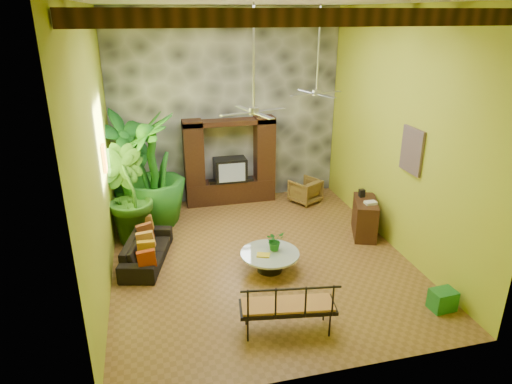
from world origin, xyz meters
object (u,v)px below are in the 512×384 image
object	(u,v)px
coffee_table	(270,259)
sofa	(147,250)
tall_plant_c	(152,170)
entertainment_center	(230,168)
ceiling_fan_back	(317,83)
ceiling_fan_front	(254,100)
wicker_armchair	(305,191)
iron_bench	(289,305)
side_console	(365,218)
tall_plant_b	(126,195)
tall_plant_a	(128,166)
green_bin	(443,300)

from	to	relation	value
coffee_table	sofa	bearing A→B (deg)	158.12
tall_plant_c	sofa	bearing A→B (deg)	-98.00
entertainment_center	ceiling_fan_back	distance (m)	3.50
ceiling_fan_front	wicker_armchair	world-z (taller)	ceiling_fan_front
ceiling_fan_front	wicker_armchair	xyz separation A→B (m)	(2.16, 3.00, -3.08)
wicker_armchair	iron_bench	bearing A→B (deg)	38.68
coffee_table	side_console	world-z (taller)	side_console
ceiling_fan_front	tall_plant_b	size ratio (longest dim) A/B	0.85
entertainment_center	ceiling_fan_front	xyz separation A→B (m)	(-0.20, -3.54, 2.44)
coffee_table	iron_bench	distance (m)	1.97
sofa	iron_bench	world-z (taller)	iron_bench
tall_plant_a	green_bin	bearing A→B (deg)	-45.05
tall_plant_a	ceiling_fan_front	bearing A→B (deg)	-52.27
green_bin	iron_bench	bearing A→B (deg)	179.49
entertainment_center	tall_plant_b	world-z (taller)	entertainment_center
ceiling_fan_front	side_console	distance (m)	4.18
iron_bench	side_console	size ratio (longest dim) A/B	1.50
tall_plant_a	side_console	world-z (taller)	tall_plant_a
tall_plant_b	iron_bench	world-z (taller)	tall_plant_b
tall_plant_b	iron_bench	size ratio (longest dim) A/B	1.36
iron_bench	entertainment_center	bearing A→B (deg)	97.20
iron_bench	green_bin	xyz separation A→B (m)	(2.80, -0.02, -0.35)
sofa	side_console	distance (m)	4.93
tall_plant_b	side_console	xyz separation A→B (m)	(5.28, -1.04, -0.66)
coffee_table	green_bin	xyz separation A→B (m)	(2.57, -1.96, -0.07)
coffee_table	green_bin	world-z (taller)	coffee_table
tall_plant_c	iron_bench	bearing A→B (deg)	-68.60
entertainment_center	iron_bench	xyz separation A→B (m)	(-0.15, -5.67, -0.43)
iron_bench	tall_plant_b	bearing A→B (deg)	130.78
wicker_armchair	coffee_table	size ratio (longest dim) A/B	0.61
ceiling_fan_front	tall_plant_b	bearing A→B (deg)	142.83
entertainment_center	green_bin	distance (m)	6.33
ceiling_fan_front	green_bin	bearing A→B (deg)	-37.13
coffee_table	green_bin	distance (m)	3.24
entertainment_center	wicker_armchair	world-z (taller)	entertainment_center
ceiling_fan_front	green_bin	distance (m)	4.81
wicker_armchair	tall_plant_a	xyz separation A→B (m)	(-4.56, 0.11, 1.04)
entertainment_center	ceiling_fan_front	size ratio (longest dim) A/B	1.29
tall_plant_a	entertainment_center	bearing A→B (deg)	9.49
ceiling_fan_front	wicker_armchair	bearing A→B (deg)	54.20
ceiling_fan_back	tall_plant_a	size ratio (longest dim) A/B	0.68
ceiling_fan_front	ceiling_fan_back	bearing A→B (deg)	41.63
wicker_armchair	tall_plant_a	size ratio (longest dim) A/B	0.26
entertainment_center	sofa	world-z (taller)	entertainment_center
sofa	iron_bench	distance (m)	3.61
tall_plant_a	ceiling_fan_back	bearing A→B (deg)	-19.68
tall_plant_c	tall_plant_b	bearing A→B (deg)	-127.45
coffee_table	green_bin	size ratio (longest dim) A/B	2.78
wicker_armchair	side_console	xyz separation A→B (m)	(0.67, -2.18, 0.10)
coffee_table	side_console	bearing A→B (deg)	21.62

